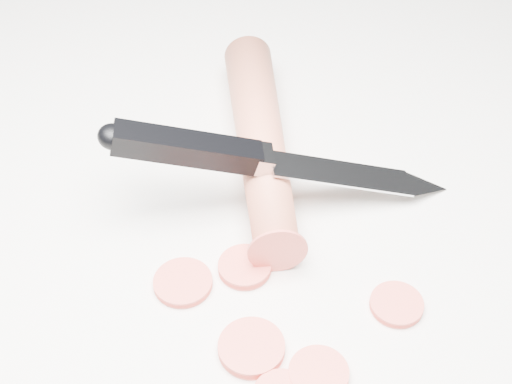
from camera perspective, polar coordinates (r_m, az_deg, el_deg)
name	(u,v)px	position (r m, az deg, el deg)	size (l,w,h in m)	color
ground	(251,261)	(0.49, -0.38, -5.52)	(2.40, 2.40, 0.00)	silver
carrot	(260,139)	(0.54, 0.36, 4.22)	(0.04, 0.04, 0.22)	#CD5F41
carrot_slice_0	(251,348)	(0.44, -0.37, -12.35)	(0.04, 0.04, 0.01)	#DB4A3E
carrot_slice_1	(319,374)	(0.43, 5.03, -14.28)	(0.04, 0.04, 0.01)	#DB4A3E
carrot_slice_2	(245,267)	(0.48, -0.92, -6.02)	(0.04, 0.04, 0.01)	#DB4A3E
carrot_slice_4	(397,304)	(0.47, 11.18, -8.82)	(0.03, 0.03, 0.01)	#DB4A3E
carrot_slice_5	(183,283)	(0.47, -5.87, -7.22)	(0.04, 0.04, 0.01)	#DB4A3E
kitchen_knife	(283,159)	(0.50, 2.20, 2.69)	(0.25, 0.08, 0.08)	#B6B8BD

